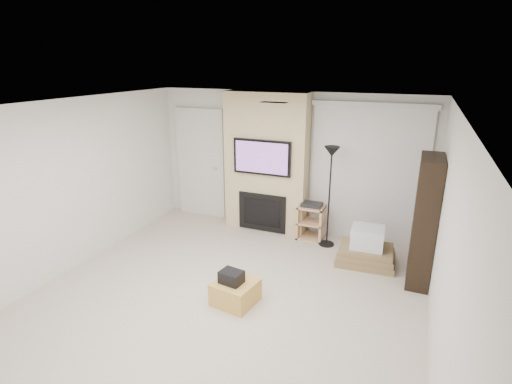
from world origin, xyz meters
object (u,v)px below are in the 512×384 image
at_px(av_stand, 311,220).
at_px(bookshelf, 425,221).
at_px(floor_lamp, 331,169).
at_px(ottoman, 235,292).
at_px(box_stack, 366,249).

xyz_separation_m(av_stand, bookshelf, (1.78, -0.78, 0.55)).
xyz_separation_m(floor_lamp, av_stand, (-0.33, 0.17, -1.00)).
distance_m(ottoman, floor_lamp, 2.55).
distance_m(box_stack, bookshelf, 1.04).
relative_size(ottoman, box_stack, 0.55).
bearing_deg(floor_lamp, av_stand, 152.99).
bearing_deg(floor_lamp, ottoman, -108.30).
relative_size(floor_lamp, box_stack, 1.88).
distance_m(av_stand, box_stack, 1.18).
height_order(av_stand, box_stack, av_stand).
xyz_separation_m(floor_lamp, bookshelf, (1.46, -0.61, -0.44)).
bearing_deg(box_stack, av_stand, 151.40).
relative_size(ottoman, floor_lamp, 0.29).
xyz_separation_m(ottoman, floor_lamp, (0.71, 2.14, 1.19)).
height_order(floor_lamp, bookshelf, bookshelf).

